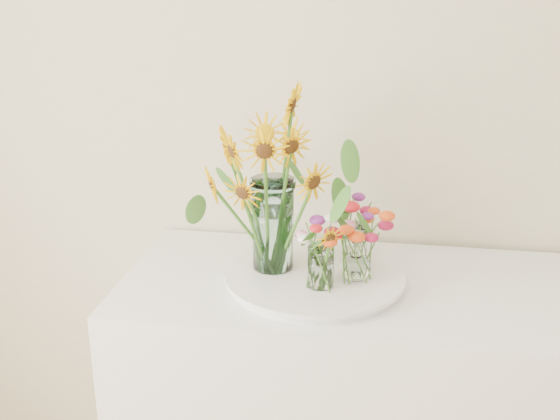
{
  "coord_description": "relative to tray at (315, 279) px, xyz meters",
  "views": [
    {
      "loc": [
        -0.09,
        0.22,
        1.72
      ],
      "look_at": [
        -0.37,
        1.93,
        1.1
      ],
      "focal_mm": 45.0,
      "sensor_mm": 36.0,
      "label": 1
    }
  ],
  "objects": [
    {
      "name": "small_vase_a",
      "position": [
        0.02,
        -0.08,
        0.07
      ],
      "size": [
        0.08,
        0.08,
        0.11
      ],
      "primitive_type": "cylinder",
      "rotation": [
        0.0,
        0.0,
        -0.27
      ],
      "color": "white",
      "rests_on": "tray"
    },
    {
      "name": "wildflower_posy_c",
      "position": [
        0.1,
        0.11,
        0.11
      ],
      "size": [
        0.21,
        0.21,
        0.2
      ],
      "primitive_type": null,
      "color": "#E74814",
      "rests_on": "tray"
    },
    {
      "name": "wildflower_posy_a",
      "position": [
        0.02,
        -0.08,
        0.11
      ],
      "size": [
        0.21,
        0.21,
        0.2
      ],
      "primitive_type": null,
      "color": "#E74814",
      "rests_on": "tray"
    },
    {
      "name": "mason_jar",
      "position": [
        -0.12,
        0.02,
        0.14
      ],
      "size": [
        0.14,
        0.14,
        0.26
      ],
      "primitive_type": "cylinder",
      "rotation": [
        0.0,
        0.0,
        -0.35
      ],
      "color": "#B2E6E4",
      "rests_on": "tray"
    },
    {
      "name": "sunflower_bouquet",
      "position": [
        -0.12,
        0.02,
        0.26
      ],
      "size": [
        0.86,
        0.86,
        0.5
      ],
      "primitive_type": null,
      "rotation": [
        0.0,
        0.0,
        -0.35
      ],
      "color": "#E8AC04",
      "rests_on": "tray"
    },
    {
      "name": "wildflower_posy_b",
      "position": [
        0.11,
        -0.01,
        0.12
      ],
      "size": [
        0.22,
        0.22,
        0.21
      ],
      "primitive_type": null,
      "color": "#E74814",
      "rests_on": "tray"
    },
    {
      "name": "small_vase_c",
      "position": [
        0.1,
        0.11,
        0.07
      ],
      "size": [
        0.07,
        0.07,
        0.11
      ],
      "primitive_type": "cylinder",
      "rotation": [
        0.0,
        0.0,
        -0.18
      ],
      "color": "white",
      "rests_on": "tray"
    },
    {
      "name": "small_vase_b",
      "position": [
        0.11,
        -0.01,
        0.07
      ],
      "size": [
        0.09,
        0.09,
        0.12
      ],
      "primitive_type": null,
      "rotation": [
        0.0,
        0.0,
        -0.07
      ],
      "color": "white",
      "rests_on": "tray"
    },
    {
      "name": "tray",
      "position": [
        0.0,
        0.0,
        0.0
      ],
      "size": [
        0.46,
        0.46,
        0.02
      ],
      "primitive_type": "cylinder",
      "color": "white",
      "rests_on": "counter"
    }
  ]
}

